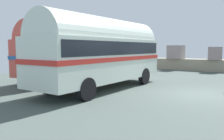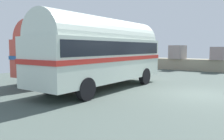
# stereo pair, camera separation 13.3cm
# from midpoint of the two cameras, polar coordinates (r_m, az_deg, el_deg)

# --- Properties ---
(ground) EXTENTS (32.00, 26.00, 0.02)m
(ground) POSITION_cam_midpoint_polar(r_m,az_deg,el_deg) (11.53, 20.68, -5.69)
(ground) COLOR #44514B
(vintage_coach) EXTENTS (2.57, 8.62, 3.70)m
(vintage_coach) POSITION_cam_midpoint_polar(r_m,az_deg,el_deg) (12.07, -1.90, 4.90)
(vintage_coach) COLOR black
(vintage_coach) RESTS_ON ground
(second_coach) EXTENTS (3.26, 8.78, 3.70)m
(second_coach) POSITION_cam_midpoint_polar(r_m,az_deg,el_deg) (16.05, -8.85, 4.98)
(second_coach) COLOR black
(second_coach) RESTS_ON ground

